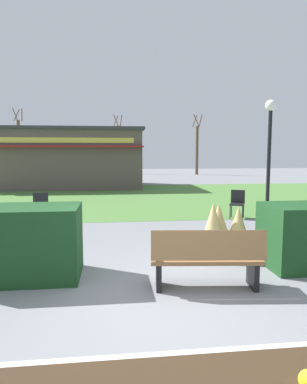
# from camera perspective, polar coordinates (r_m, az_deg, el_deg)

# --- Properties ---
(ground_plane) EXTENTS (80.00, 80.00, 0.00)m
(ground_plane) POSITION_cam_1_polar(r_m,az_deg,el_deg) (5.28, 2.24, -16.77)
(ground_plane) COLOR slate
(lawn_patch) EXTENTS (36.00, 12.00, 0.01)m
(lawn_patch) POSITION_cam_1_polar(r_m,az_deg,el_deg) (16.50, -4.09, -0.80)
(lawn_patch) COLOR #4C7A38
(lawn_patch) RESTS_ON ground_plane
(park_bench) EXTENTS (1.75, 0.70, 0.95)m
(park_bench) POSITION_cam_1_polar(r_m,az_deg,el_deg) (5.44, 8.70, -10.71)
(park_bench) COLOR olive
(park_bench) RESTS_ON ground_plane
(hedge_left) EXTENTS (1.85, 1.10, 1.20)m
(hedge_left) POSITION_cam_1_polar(r_m,az_deg,el_deg) (6.20, -20.56, -7.77)
(hedge_left) COLOR #19421E
(hedge_left) RESTS_ON ground_plane
(ornamental_grass_behind_left) EXTENTS (0.66, 0.66, 1.02)m
(ornamental_grass_behind_left) POSITION_cam_1_polar(r_m,az_deg,el_deg) (7.23, 13.67, -6.29)
(ornamental_grass_behind_left) COLOR tan
(ornamental_grass_behind_left) RESTS_ON ground_plane
(ornamental_grass_behind_right) EXTENTS (0.67, 0.67, 1.14)m
(ornamental_grass_behind_right) POSITION_cam_1_polar(r_m,az_deg,el_deg) (6.89, 9.72, -6.31)
(ornamental_grass_behind_right) COLOR tan
(ornamental_grass_behind_right) RESTS_ON ground_plane
(ornamental_grass_behind_center) EXTENTS (0.73, 0.73, 1.08)m
(ornamental_grass_behind_center) POSITION_cam_1_polar(r_m,az_deg,el_deg) (7.18, 10.58, -6.06)
(ornamental_grass_behind_center) COLOR tan
(ornamental_grass_behind_center) RESTS_ON ground_plane
(lamppost_mid) EXTENTS (0.36, 0.36, 3.77)m
(lamppost_mid) POSITION_cam_1_polar(r_m,az_deg,el_deg) (12.04, 18.45, 7.63)
(lamppost_mid) COLOR black
(lamppost_mid) RESTS_ON ground_plane
(food_kiosk) EXTENTS (9.73, 5.48, 3.51)m
(food_kiosk) POSITION_cam_1_polar(r_m,az_deg,el_deg) (22.03, -14.77, 5.42)
(food_kiosk) COLOR #594C47
(food_kiosk) RESTS_ON ground_plane
(cafe_chair_west) EXTENTS (0.59, 0.59, 0.89)m
(cafe_chair_west) POSITION_cam_1_polar(r_m,az_deg,el_deg) (11.45, 13.57, -1.52)
(cafe_chair_west) COLOR black
(cafe_chair_west) RESTS_ON ground_plane
(cafe_chair_east) EXTENTS (0.51, 0.51, 0.89)m
(cafe_chair_east) POSITION_cam_1_polar(r_m,az_deg,el_deg) (10.96, -17.96, -2.01)
(cafe_chair_east) COLOR black
(cafe_chair_east) RESTS_ON ground_plane
(parked_car_west_slot) EXTENTS (4.28, 2.21, 1.20)m
(parked_car_west_slot) POSITION_cam_1_polar(r_m,az_deg,el_deg) (29.75, -10.37, 3.57)
(parked_car_west_slot) COLOR #B7BABF
(parked_car_west_slot) RESTS_ON ground_plane
(tree_left_bg) EXTENTS (0.91, 0.96, 5.82)m
(tree_left_bg) POSITION_cam_1_polar(r_m,az_deg,el_deg) (35.40, -5.84, 7.17)
(tree_left_bg) COLOR brown
(tree_left_bg) RESTS_ON ground_plane
(tree_right_bg) EXTENTS (0.91, 0.96, 5.66)m
(tree_right_bg) POSITION_cam_1_polar(r_m,az_deg,el_deg) (33.67, 7.12, 7.06)
(tree_right_bg) COLOR brown
(tree_right_bg) RESTS_ON ground_plane
(tree_center_bg) EXTENTS (0.91, 0.96, 6.12)m
(tree_center_bg) POSITION_cam_1_polar(r_m,az_deg,el_deg) (34.87, -21.13, 7.03)
(tree_center_bg) COLOR brown
(tree_center_bg) RESTS_ON ground_plane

